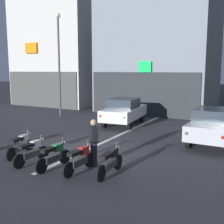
{
  "coord_description": "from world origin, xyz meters",
  "views": [
    {
      "loc": [
        6.32,
        -9.27,
        3.37
      ],
      "look_at": [
        0.23,
        2.0,
        1.4
      ],
      "focal_mm": 44.12,
      "sensor_mm": 36.0,
      "label": 1
    }
  ],
  "objects_px": {
    "street_lamp": "(59,55)",
    "motorcycle_white_row_left_mid": "(32,152)",
    "motorcycle_red_row_right_mid": "(80,159)",
    "person_by_motorcycles": "(94,142)",
    "motorcycle_black_row_rightmost": "(110,162)",
    "motorcycle_silver_row_leftmost": "(21,145)",
    "motorcycle_green_row_centre": "(54,155)",
    "car_white_crossing_near": "(124,111)",
    "car_silver_parked_kerbside": "(214,125)"
  },
  "relations": [
    {
      "from": "motorcycle_black_row_rightmost",
      "to": "person_by_motorcycles",
      "type": "bearing_deg",
      "value": 151.21
    },
    {
      "from": "car_silver_parked_kerbside",
      "to": "motorcycle_black_row_rightmost",
      "type": "distance_m",
      "value": 6.12
    },
    {
      "from": "person_by_motorcycles",
      "to": "street_lamp",
      "type": "bearing_deg",
      "value": 134.98
    },
    {
      "from": "motorcycle_silver_row_leftmost",
      "to": "motorcycle_red_row_right_mid",
      "type": "bearing_deg",
      "value": -5.72
    },
    {
      "from": "motorcycle_red_row_right_mid",
      "to": "motorcycle_black_row_rightmost",
      "type": "distance_m",
      "value": 1.03
    },
    {
      "from": "street_lamp",
      "to": "motorcycle_red_row_right_mid",
      "type": "bearing_deg",
      "value": -47.96
    },
    {
      "from": "motorcycle_silver_row_leftmost",
      "to": "person_by_motorcycles",
      "type": "bearing_deg",
      "value": 8.48
    },
    {
      "from": "street_lamp",
      "to": "motorcycle_white_row_left_mid",
      "type": "bearing_deg",
      "value": -56.78
    },
    {
      "from": "car_white_crossing_near",
      "to": "street_lamp",
      "type": "xyz_separation_m",
      "value": [
        -5.43,
        0.56,
        3.5
      ]
    },
    {
      "from": "car_silver_parked_kerbside",
      "to": "motorcycle_red_row_right_mid",
      "type": "bearing_deg",
      "value": -119.37
    },
    {
      "from": "car_white_crossing_near",
      "to": "street_lamp",
      "type": "relative_size",
      "value": 0.59
    },
    {
      "from": "motorcycle_black_row_rightmost",
      "to": "person_by_motorcycles",
      "type": "distance_m",
      "value": 1.14
    },
    {
      "from": "car_silver_parked_kerbside",
      "to": "motorcycle_red_row_right_mid",
      "type": "xyz_separation_m",
      "value": [
        -3.32,
        -5.89,
        -0.43
      ]
    },
    {
      "from": "motorcycle_white_row_left_mid",
      "to": "motorcycle_red_row_right_mid",
      "type": "distance_m",
      "value": 2.01
    },
    {
      "from": "motorcycle_green_row_centre",
      "to": "person_by_motorcycles",
      "type": "bearing_deg",
      "value": 39.45
    },
    {
      "from": "motorcycle_green_row_centre",
      "to": "motorcycle_black_row_rightmost",
      "type": "bearing_deg",
      "value": 10.37
    },
    {
      "from": "person_by_motorcycles",
      "to": "motorcycle_red_row_right_mid",
      "type": "bearing_deg",
      "value": -95.05
    },
    {
      "from": "car_white_crossing_near",
      "to": "person_by_motorcycles",
      "type": "xyz_separation_m",
      "value": [
        2.28,
        -7.17,
        -0.03
      ]
    },
    {
      "from": "car_white_crossing_near",
      "to": "motorcycle_white_row_left_mid",
      "type": "distance_m",
      "value": 8.08
    },
    {
      "from": "motorcycle_black_row_rightmost",
      "to": "motorcycle_green_row_centre",
      "type": "bearing_deg",
      "value": -169.63
    },
    {
      "from": "street_lamp",
      "to": "motorcycle_green_row_centre",
      "type": "xyz_separation_m",
      "value": [
        6.65,
        -8.61,
        -3.93
      ]
    },
    {
      "from": "motorcycle_green_row_centre",
      "to": "person_by_motorcycles",
      "type": "relative_size",
      "value": 1.0
    },
    {
      "from": "car_white_crossing_near",
      "to": "car_silver_parked_kerbside",
      "type": "height_order",
      "value": "same"
    },
    {
      "from": "motorcycle_red_row_right_mid",
      "to": "person_by_motorcycles",
      "type": "relative_size",
      "value": 1.0
    },
    {
      "from": "motorcycle_white_row_left_mid",
      "to": "motorcycle_black_row_rightmost",
      "type": "xyz_separation_m",
      "value": [
        3.01,
        0.38,
        0.0
      ]
    },
    {
      "from": "motorcycle_green_row_centre",
      "to": "motorcycle_red_row_right_mid",
      "type": "bearing_deg",
      "value": 6.81
    },
    {
      "from": "motorcycle_white_row_left_mid",
      "to": "person_by_motorcycles",
      "type": "height_order",
      "value": "person_by_motorcycles"
    },
    {
      "from": "motorcycle_white_row_left_mid",
      "to": "motorcycle_red_row_right_mid",
      "type": "bearing_deg",
      "value": 3.8
    },
    {
      "from": "motorcycle_red_row_right_mid",
      "to": "motorcycle_black_row_rightmost",
      "type": "bearing_deg",
      "value": 13.85
    },
    {
      "from": "car_silver_parked_kerbside",
      "to": "person_by_motorcycles",
      "type": "xyz_separation_m",
      "value": [
        -3.25,
        -5.13,
        -0.03
      ]
    },
    {
      "from": "motorcycle_green_row_centre",
      "to": "person_by_motorcycles",
      "type": "distance_m",
      "value": 1.44
    },
    {
      "from": "motorcycle_white_row_left_mid",
      "to": "motorcycle_black_row_rightmost",
      "type": "height_order",
      "value": "same"
    },
    {
      "from": "motorcycle_white_row_left_mid",
      "to": "motorcycle_green_row_centre",
      "type": "distance_m",
      "value": 1.0
    },
    {
      "from": "motorcycle_red_row_right_mid",
      "to": "person_by_motorcycles",
      "type": "bearing_deg",
      "value": 84.95
    },
    {
      "from": "motorcycle_silver_row_leftmost",
      "to": "person_by_motorcycles",
      "type": "relative_size",
      "value": 1.0
    },
    {
      "from": "street_lamp",
      "to": "motorcycle_white_row_left_mid",
      "type": "relative_size",
      "value": 4.35
    },
    {
      "from": "car_white_crossing_near",
      "to": "street_lamp",
      "type": "height_order",
      "value": "street_lamp"
    },
    {
      "from": "motorcycle_silver_row_leftmost",
      "to": "motorcycle_white_row_left_mid",
      "type": "height_order",
      "value": "same"
    },
    {
      "from": "car_silver_parked_kerbside",
      "to": "street_lamp",
      "type": "distance_m",
      "value": 11.8
    },
    {
      "from": "car_white_crossing_near",
      "to": "motorcycle_red_row_right_mid",
      "type": "height_order",
      "value": "car_white_crossing_near"
    },
    {
      "from": "motorcycle_green_row_centre",
      "to": "motorcycle_red_row_right_mid",
      "type": "relative_size",
      "value": 1.0
    },
    {
      "from": "motorcycle_red_row_right_mid",
      "to": "car_white_crossing_near",
      "type": "bearing_deg",
      "value": 105.63
    },
    {
      "from": "street_lamp",
      "to": "motorcycle_green_row_centre",
      "type": "bearing_deg",
      "value": -52.31
    },
    {
      "from": "motorcycle_black_row_rightmost",
      "to": "motorcycle_silver_row_leftmost",
      "type": "bearing_deg",
      "value": 179.22
    },
    {
      "from": "motorcycle_silver_row_leftmost",
      "to": "car_white_crossing_near",
      "type": "bearing_deg",
      "value": 84.05
    },
    {
      "from": "car_silver_parked_kerbside",
      "to": "street_lamp",
      "type": "bearing_deg",
      "value": 166.7
    },
    {
      "from": "car_silver_parked_kerbside",
      "to": "person_by_motorcycles",
      "type": "relative_size",
      "value": 2.48
    },
    {
      "from": "motorcycle_red_row_right_mid",
      "to": "person_by_motorcycles",
      "type": "distance_m",
      "value": 0.86
    },
    {
      "from": "car_silver_parked_kerbside",
      "to": "motorcycle_red_row_right_mid",
      "type": "distance_m",
      "value": 6.78
    },
    {
      "from": "motorcycle_silver_row_leftmost",
      "to": "motorcycle_white_row_left_mid",
      "type": "xyz_separation_m",
      "value": [
        1.01,
        -0.43,
        0.0
      ]
    }
  ]
}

